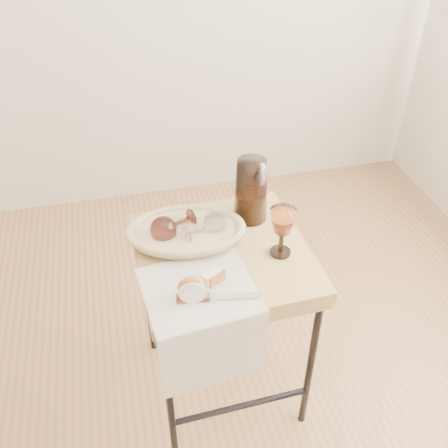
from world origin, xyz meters
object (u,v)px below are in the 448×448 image
object	(u,v)px
goblet_lying_a	(176,224)
wine_goblet	(282,232)
tea_towel	(199,289)
pitcher	(251,190)
table_knife	(215,296)
goblet_lying_b	(203,228)
bread_basket	(186,233)
apple_half	(192,288)
side_table	(223,323)

from	to	relation	value
goblet_lying_a	wine_goblet	bearing A→B (deg)	129.65
goblet_lying_a	wine_goblet	world-z (taller)	wine_goblet
tea_towel	wine_goblet	distance (m)	0.30
pitcher	table_knife	bearing A→B (deg)	-107.59
tea_towel	goblet_lying_b	world-z (taller)	goblet_lying_b
bread_basket	pitcher	size ratio (longest dim) A/B	1.30
goblet_lying_a	wine_goblet	distance (m)	0.34
goblet_lying_b	apple_half	distance (m)	0.26
tea_towel	wine_goblet	world-z (taller)	wine_goblet
side_table	goblet_lying_b	distance (m)	0.40
tea_towel	wine_goblet	bearing A→B (deg)	13.80
tea_towel	goblet_lying_a	size ratio (longest dim) A/B	2.26
table_knife	wine_goblet	bearing A→B (deg)	40.01
side_table	tea_towel	bearing A→B (deg)	-124.69
wine_goblet	table_knife	size ratio (longest dim) A/B	0.72
tea_towel	bread_basket	distance (m)	0.24
side_table	goblet_lying_a	world-z (taller)	goblet_lying_a
apple_half	table_knife	bearing A→B (deg)	-8.72
apple_half	table_knife	size ratio (longest dim) A/B	0.35
goblet_lying_a	wine_goblet	size ratio (longest dim) A/B	0.83
side_table	goblet_lying_b	world-z (taller)	goblet_lying_b
goblet_lying_a	side_table	bearing A→B (deg)	119.50
side_table	table_knife	size ratio (longest dim) A/B	2.91
side_table	table_knife	xyz separation A→B (m)	(-0.07, -0.20, 0.35)
pitcher	bread_basket	bearing A→B (deg)	-151.89
bread_basket	table_knife	bearing A→B (deg)	-76.08
pitcher	wine_goblet	xyz separation A→B (m)	(0.04, -0.20, -0.03)
side_table	wine_goblet	distance (m)	0.46
side_table	pitcher	bearing A→B (deg)	48.69
table_knife	goblet_lying_b	bearing A→B (deg)	94.28
bread_basket	goblet_lying_b	size ratio (longest dim) A/B	2.75
goblet_lying_a	apple_half	size ratio (longest dim) A/B	1.71
bread_basket	wine_goblet	world-z (taller)	wine_goblet
bread_basket	goblet_lying_b	bearing A→B (deg)	-14.27
wine_goblet	apple_half	bearing A→B (deg)	-157.00
table_knife	side_table	bearing A→B (deg)	79.64
tea_towel	table_knife	xyz separation A→B (m)	(0.04, -0.05, 0.01)
bread_basket	table_knife	distance (m)	0.29
wine_goblet	table_knife	world-z (taller)	wine_goblet
bread_basket	table_knife	xyz separation A→B (m)	(0.03, -0.28, -0.01)
pitcher	wine_goblet	bearing A→B (deg)	-66.78
bread_basket	table_knife	world-z (taller)	bread_basket
tea_towel	goblet_lying_b	distance (m)	0.23
bread_basket	pitcher	bearing A→B (deg)	23.72
tea_towel	bread_basket	world-z (taller)	bread_basket
side_table	pitcher	xyz separation A→B (m)	(0.13, 0.15, 0.45)
apple_half	wine_goblet	bearing A→B (deg)	33.09
pitcher	wine_goblet	world-z (taller)	pitcher
bread_basket	wine_goblet	xyz separation A→B (m)	(0.27, -0.14, 0.06)
tea_towel	goblet_lying_a	distance (m)	0.26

